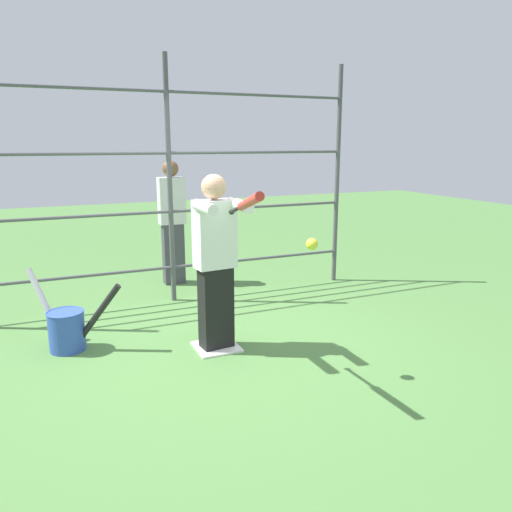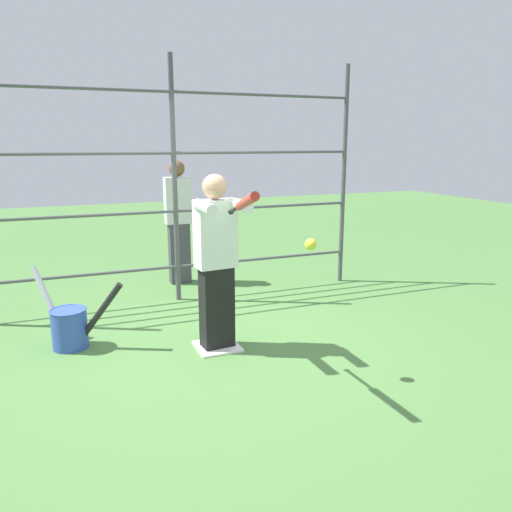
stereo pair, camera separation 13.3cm
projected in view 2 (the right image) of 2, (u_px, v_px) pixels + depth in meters
ground_plane at (218, 347)px, 4.76m from camera, size 24.00×24.00×0.00m
home_plate at (218, 346)px, 4.75m from camera, size 0.40×0.40×0.02m
fence_backstop at (175, 182)px, 5.88m from camera, size 4.68×0.06×2.89m
batter at (216, 257)px, 4.54m from camera, size 0.42×0.57×1.64m
baseball_bat_swinging at (244, 203)px, 3.55m from camera, size 0.17×0.85×0.27m
softball_in_flight at (311, 244)px, 3.92m from camera, size 0.10×0.10×0.10m
bat_bucket at (70, 326)px, 4.72m from camera, size 0.82×0.70×0.74m
bystander_behind_fence at (178, 220)px, 6.76m from camera, size 0.35×0.21×1.68m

